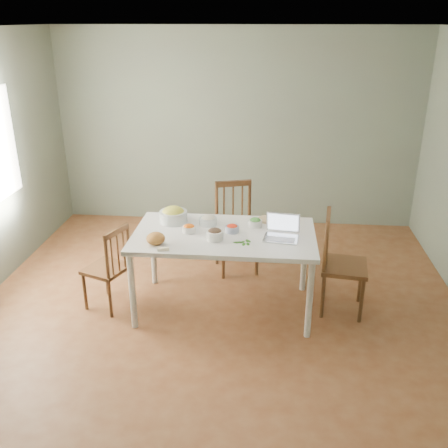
# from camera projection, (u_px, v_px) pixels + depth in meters

# --- Properties ---
(floor) EXTENTS (5.00, 5.00, 0.00)m
(floor) POSITION_uv_depth(u_px,v_px,m) (218.00, 311.00, 5.09)
(floor) COLOR brown
(floor) RESTS_ON ground
(ceiling) EXTENTS (5.00, 5.00, 0.00)m
(ceiling) POSITION_uv_depth(u_px,v_px,m) (217.00, 28.00, 4.06)
(ceiling) COLOR white
(ceiling) RESTS_ON ground
(wall_back) EXTENTS (5.00, 0.00, 2.70)m
(wall_back) POSITION_uv_depth(u_px,v_px,m) (237.00, 130.00, 6.87)
(wall_back) COLOR slate
(wall_back) RESTS_ON ground
(wall_front) EXTENTS (5.00, 0.00, 2.70)m
(wall_front) POSITION_uv_depth(u_px,v_px,m) (159.00, 356.00, 2.28)
(wall_front) COLOR slate
(wall_front) RESTS_ON ground
(dining_table) EXTENTS (1.78, 1.00, 0.83)m
(dining_table) POSITION_uv_depth(u_px,v_px,m) (224.00, 271.00, 5.02)
(dining_table) COLOR white
(dining_table) RESTS_ON floor
(chair_far) EXTENTS (0.57, 0.56, 1.04)m
(chair_far) POSITION_uv_depth(u_px,v_px,m) (237.00, 229.00, 5.75)
(chair_far) COLOR #4C2E17
(chair_far) RESTS_ON floor
(chair_left) EXTENTS (0.50, 0.51, 0.90)m
(chair_left) POSITION_uv_depth(u_px,v_px,m) (106.00, 267.00, 5.04)
(chair_left) COLOR #4C2E17
(chair_left) RESTS_ON floor
(chair_right) EXTENTS (0.49, 0.51, 1.04)m
(chair_right) POSITION_uv_depth(u_px,v_px,m) (345.00, 264.00, 4.94)
(chair_right) COLOR #4C2E17
(chair_right) RESTS_ON floor
(bread_boule) EXTENTS (0.23, 0.23, 0.11)m
(bread_boule) POSITION_uv_depth(u_px,v_px,m) (156.00, 238.00, 4.61)
(bread_boule) COLOR #AF7134
(bread_boule) RESTS_ON dining_table
(butter_stick) EXTENTS (0.11, 0.06, 0.03)m
(butter_stick) POSITION_uv_depth(u_px,v_px,m) (163.00, 249.00, 4.50)
(butter_stick) COLOR #FEF1C9
(butter_stick) RESTS_ON dining_table
(bowl_squash) EXTENTS (0.36, 0.36, 0.16)m
(bowl_squash) POSITION_uv_depth(u_px,v_px,m) (173.00, 215.00, 5.09)
(bowl_squash) COLOR gold
(bowl_squash) RESTS_ON dining_table
(bowl_carrot) EXTENTS (0.15, 0.15, 0.08)m
(bowl_carrot) POSITION_uv_depth(u_px,v_px,m) (189.00, 228.00, 4.88)
(bowl_carrot) COLOR #E0440C
(bowl_carrot) RESTS_ON dining_table
(bowl_onion) EXTENTS (0.23, 0.23, 0.10)m
(bowl_onion) POSITION_uv_depth(u_px,v_px,m) (208.00, 220.00, 5.05)
(bowl_onion) COLOR #F8EFCE
(bowl_onion) RESTS_ON dining_table
(bowl_mushroom) EXTENTS (0.21, 0.21, 0.11)m
(bowl_mushroom) POSITION_uv_depth(u_px,v_px,m) (215.00, 234.00, 4.71)
(bowl_mushroom) COLOR black
(bowl_mushroom) RESTS_ON dining_table
(bowl_redpep) EXTENTS (0.14, 0.14, 0.08)m
(bowl_redpep) POSITION_uv_depth(u_px,v_px,m) (232.00, 228.00, 4.88)
(bowl_redpep) COLOR #C03B1C
(bowl_redpep) RESTS_ON dining_table
(bowl_broccoli) EXTENTS (0.18, 0.18, 0.09)m
(bowl_broccoli) POSITION_uv_depth(u_px,v_px,m) (255.00, 222.00, 5.01)
(bowl_broccoli) COLOR #346226
(bowl_broccoli) RESTS_ON dining_table
(flatbread) EXTENTS (0.28, 0.28, 0.02)m
(flatbread) POSITION_uv_depth(u_px,v_px,m) (268.00, 219.00, 5.17)
(flatbread) COLOR tan
(flatbread) RESTS_ON dining_table
(basil_bunch) EXTENTS (0.19, 0.19, 0.02)m
(basil_bunch) POSITION_uv_depth(u_px,v_px,m) (242.00, 242.00, 4.65)
(basil_bunch) COLOR #1D510E
(basil_bunch) RESTS_ON dining_table
(laptop) EXTENTS (0.36, 0.32, 0.22)m
(laptop) POSITION_uv_depth(u_px,v_px,m) (281.00, 228.00, 4.69)
(laptop) COLOR silver
(laptop) RESTS_ON dining_table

